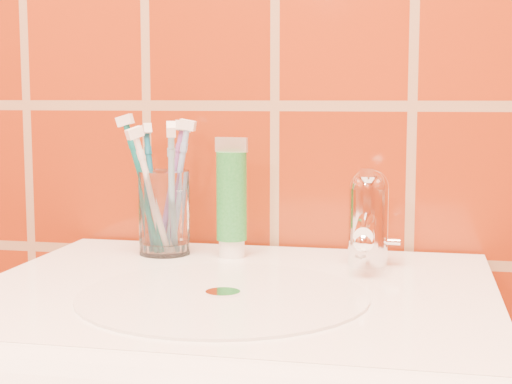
# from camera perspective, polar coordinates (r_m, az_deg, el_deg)

# --- Properties ---
(glass_tumbler) EXTENTS (0.07, 0.07, 0.11)m
(glass_tumbler) POSITION_cam_1_polar(r_m,az_deg,el_deg) (1.02, -6.67, -1.50)
(glass_tumbler) COLOR white
(glass_tumbler) RESTS_ON pedestal_sink
(toothpaste_tube) EXTENTS (0.04, 0.04, 0.15)m
(toothpaste_tube) POSITION_cam_1_polar(r_m,az_deg,el_deg) (1.00, -1.79, -0.69)
(toothpaste_tube) COLOR white
(toothpaste_tube) RESTS_ON pedestal_sink
(faucet) EXTENTS (0.05, 0.11, 0.12)m
(faucet) POSITION_cam_1_polar(r_m,az_deg,el_deg) (0.95, 8.15, -1.59)
(faucet) COLOR white
(faucet) RESTS_ON pedestal_sink
(toothbrush_0) EXTENTS (0.11, 0.12, 0.19)m
(toothbrush_0) POSITION_cam_1_polar(r_m,az_deg,el_deg) (1.04, -7.57, 0.22)
(toothbrush_0) COLOR #0D5674
(toothbrush_0) RESTS_ON glass_tumbler
(toothbrush_1) EXTENTS (0.09, 0.15, 0.20)m
(toothbrush_1) POSITION_cam_1_polar(r_m,az_deg,el_deg) (0.99, -6.16, 0.02)
(toothbrush_1) COLOR #699DBA
(toothbrush_1) RESTS_ON glass_tumbler
(toothbrush_2) EXTENTS (0.06, 0.05, 0.18)m
(toothbrush_2) POSITION_cam_1_polar(r_m,az_deg,el_deg) (1.02, -5.75, 0.34)
(toothbrush_2) COLOR #7DA4DF
(toothbrush_2) RESTS_ON glass_tumbler
(toothbrush_3) EXTENTS (0.09, 0.11, 0.19)m
(toothbrush_3) POSITION_cam_1_polar(r_m,az_deg,el_deg) (1.04, -6.14, 0.36)
(toothbrush_3) COLOR #714390
(toothbrush_3) RESTS_ON glass_tumbler
(toothbrush_4) EXTENTS (0.08, 0.08, 0.19)m
(toothbrush_4) POSITION_cam_1_polar(r_m,az_deg,el_deg) (1.02, -8.16, 0.45)
(toothbrush_4) COLOR #0C6869
(toothbrush_4) RESTS_ON glass_tumbler
(toothbrush_5) EXTENTS (0.11, 0.11, 0.18)m
(toothbrush_5) POSITION_cam_1_polar(r_m,az_deg,el_deg) (1.00, -7.59, -0.07)
(toothbrush_5) COLOR white
(toothbrush_5) RESTS_ON glass_tumbler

